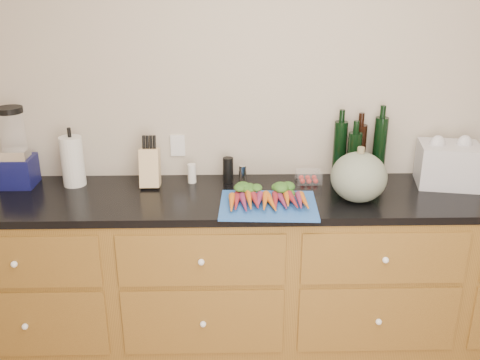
{
  "coord_description": "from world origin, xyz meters",
  "views": [
    {
      "loc": [
        -0.31,
        -1.3,
        2.02
      ],
      "look_at": [
        -0.26,
        1.2,
        1.06
      ],
      "focal_mm": 40.0,
      "sensor_mm": 36.0,
      "label": 1
    }
  ],
  "objects_px": {
    "cutting_board": "(268,205)",
    "carrots": "(268,198)",
    "squash": "(359,177)",
    "knife_block": "(150,168)",
    "blender_appliance": "(15,152)",
    "paper_towel": "(73,161)",
    "tomato_box": "(308,177)"
  },
  "relations": [
    {
      "from": "blender_appliance",
      "to": "knife_block",
      "type": "relative_size",
      "value": 2.1
    },
    {
      "from": "cutting_board",
      "to": "tomato_box",
      "type": "relative_size",
      "value": 3.51
    },
    {
      "from": "carrots",
      "to": "paper_towel",
      "type": "height_order",
      "value": "paper_towel"
    },
    {
      "from": "squash",
      "to": "blender_appliance",
      "type": "xyz_separation_m",
      "value": [
        -1.8,
        0.25,
        0.06
      ]
    },
    {
      "from": "squash",
      "to": "knife_block",
      "type": "bearing_deg",
      "value": 167.97
    },
    {
      "from": "squash",
      "to": "tomato_box",
      "type": "bearing_deg",
      "value": 129.23
    },
    {
      "from": "paper_towel",
      "to": "knife_block",
      "type": "bearing_deg",
      "value": -2.73
    },
    {
      "from": "paper_towel",
      "to": "cutting_board",
      "type": "bearing_deg",
      "value": -17.06
    },
    {
      "from": "blender_appliance",
      "to": "knife_block",
      "type": "distance_m",
      "value": 0.72
    },
    {
      "from": "knife_block",
      "to": "blender_appliance",
      "type": "bearing_deg",
      "value": 178.59
    },
    {
      "from": "carrots",
      "to": "tomato_box",
      "type": "distance_m",
      "value": 0.39
    },
    {
      "from": "carrots",
      "to": "paper_towel",
      "type": "bearing_deg",
      "value": 164.52
    },
    {
      "from": "squash",
      "to": "paper_towel",
      "type": "height_order",
      "value": "paper_towel"
    },
    {
      "from": "tomato_box",
      "to": "blender_appliance",
      "type": "bearing_deg",
      "value": -179.55
    },
    {
      "from": "paper_towel",
      "to": "carrots",
      "type": "bearing_deg",
      "value": -15.48
    },
    {
      "from": "cutting_board",
      "to": "paper_towel",
      "type": "relative_size",
      "value": 1.76
    },
    {
      "from": "cutting_board",
      "to": "blender_appliance",
      "type": "distance_m",
      "value": 1.39
    },
    {
      "from": "blender_appliance",
      "to": "knife_block",
      "type": "bearing_deg",
      "value": -1.41
    },
    {
      "from": "carrots",
      "to": "blender_appliance",
      "type": "distance_m",
      "value": 1.38
    },
    {
      "from": "carrots",
      "to": "squash",
      "type": "bearing_deg",
      "value": 4.7
    },
    {
      "from": "paper_towel",
      "to": "tomato_box",
      "type": "distance_m",
      "value": 1.29
    },
    {
      "from": "blender_appliance",
      "to": "carrots",
      "type": "bearing_deg",
      "value": -12.06
    },
    {
      "from": "carrots",
      "to": "squash",
      "type": "xyz_separation_m",
      "value": [
        0.46,
        0.04,
        0.09
      ]
    },
    {
      "from": "blender_appliance",
      "to": "paper_towel",
      "type": "bearing_deg",
      "value": 0.46
    },
    {
      "from": "blender_appliance",
      "to": "tomato_box",
      "type": "distance_m",
      "value": 1.6
    },
    {
      "from": "carrots",
      "to": "tomato_box",
      "type": "bearing_deg",
      "value": 50.39
    },
    {
      "from": "squash",
      "to": "tomato_box",
      "type": "xyz_separation_m",
      "value": [
        -0.21,
        0.26,
        -0.1
      ]
    },
    {
      "from": "cutting_board",
      "to": "tomato_box",
      "type": "height_order",
      "value": "tomato_box"
    },
    {
      "from": "cutting_board",
      "to": "carrots",
      "type": "xyz_separation_m",
      "value": [
        -0.0,
        0.03,
        0.03
      ]
    },
    {
      "from": "cutting_board",
      "to": "paper_towel",
      "type": "bearing_deg",
      "value": 162.94
    },
    {
      "from": "squash",
      "to": "knife_block",
      "type": "height_order",
      "value": "squash"
    },
    {
      "from": "cutting_board",
      "to": "knife_block",
      "type": "height_order",
      "value": "knife_block"
    }
  ]
}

